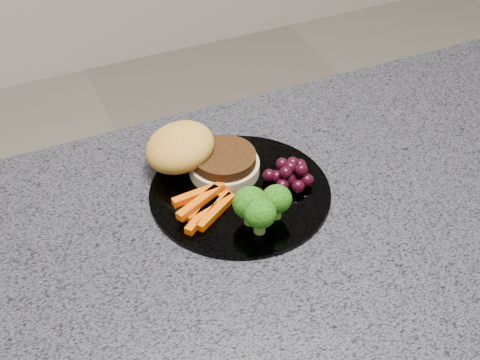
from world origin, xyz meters
name	(u,v)px	position (x,y,z in m)	size (l,w,h in m)	color
countertop	(337,216)	(0.00, 0.00, 0.88)	(1.20, 0.60, 0.04)	#4C4C56
plate	(240,192)	(-0.12, 0.08, 0.90)	(0.26, 0.26, 0.01)	white
burger	(196,155)	(-0.15, 0.15, 0.93)	(0.19, 0.17, 0.06)	#CCBC8F
carrot_sticks	(204,205)	(-0.18, 0.06, 0.91)	(0.09, 0.08, 0.02)	#DB5303
broccoli	(261,206)	(-0.12, 0.01, 0.94)	(0.08, 0.07, 0.06)	#669B38
grape_bunch	(290,174)	(-0.04, 0.07, 0.92)	(0.07, 0.06, 0.03)	black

